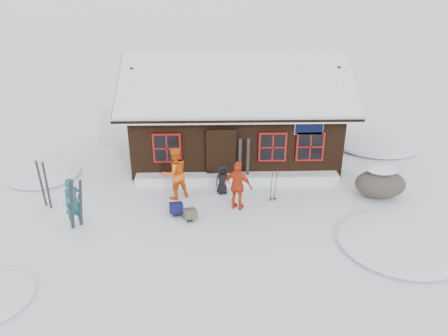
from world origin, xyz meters
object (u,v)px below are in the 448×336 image
(skier_teal, at_px, (74,202))
(skier_orange_left, at_px, (175,173))
(ski_pair_left, at_px, (76,205))
(backpack_olive, at_px, (190,215))
(backpack_blue, at_px, (176,210))
(skier_crouched, at_px, (222,180))
(boulder, at_px, (380,183))
(ski_poles, at_px, (274,185))
(skier_orange_right, at_px, (238,186))

(skier_teal, distance_m, skier_orange_left, 3.46)
(ski_pair_left, height_order, backpack_olive, ski_pair_left)
(backpack_blue, xyz_separation_m, backpack_olive, (0.46, -0.36, -0.01))
(ski_pair_left, bearing_deg, skier_crouched, -5.26)
(backpack_blue, bearing_deg, boulder, -1.40)
(skier_teal, xyz_separation_m, ski_pair_left, (0.11, -0.09, -0.03))
(boulder, bearing_deg, backpack_olive, -167.97)
(skier_teal, distance_m, boulder, 10.30)
(boulder, height_order, ski_poles, ski_poles)
(skier_teal, xyz_separation_m, ski_poles, (6.38, 1.39, -0.17))
(skier_orange_left, xyz_separation_m, skier_orange_right, (2.13, -0.84, -0.09))
(skier_teal, height_order, backpack_olive, skier_teal)
(skier_orange_right, height_order, backpack_olive, skier_orange_right)
(boulder, height_order, backpack_blue, boulder)
(ski_pair_left, relative_size, ski_poles, 1.22)
(skier_crouched, height_order, ski_poles, ski_poles)
(skier_orange_right, bearing_deg, skier_teal, 35.77)
(ski_poles, bearing_deg, ski_pair_left, -166.66)
(skier_orange_right, height_order, boulder, skier_orange_right)
(skier_orange_left, bearing_deg, skier_orange_right, 128.69)
(skier_orange_right, height_order, skier_crouched, skier_orange_right)
(ski_pair_left, distance_m, ski_poles, 6.44)
(skier_orange_left, relative_size, backpack_olive, 3.58)
(boulder, height_order, ski_pair_left, ski_pair_left)
(skier_orange_right, relative_size, skier_crouched, 1.58)
(skier_orange_left, bearing_deg, skier_teal, 0.12)
(skier_teal, relative_size, ski_poles, 1.19)
(skier_teal, xyz_separation_m, backpack_olive, (3.55, 0.22, -0.65))
(skier_teal, distance_m, ski_pair_left, 0.15)
(skier_teal, relative_size, backpack_blue, 2.81)
(skier_teal, xyz_separation_m, skier_orange_left, (3.00, 1.72, 0.15))
(boulder, distance_m, backpack_blue, 7.16)
(skier_orange_right, bearing_deg, backpack_olive, 48.73)
(backpack_olive, bearing_deg, skier_crouched, 44.08)
(skier_orange_right, xyz_separation_m, backpack_blue, (-2.03, -0.30, -0.70))
(skier_orange_left, bearing_deg, skier_crouched, 160.16)
(skier_orange_left, xyz_separation_m, ski_pair_left, (-2.89, -1.81, -0.18))
(skier_orange_left, bearing_deg, ski_poles, 144.76)
(ski_poles, bearing_deg, backpack_blue, -166.11)
(skier_orange_right, distance_m, ski_pair_left, 5.11)
(skier_teal, height_order, ski_poles, skier_teal)
(skier_crouched, distance_m, boulder, 5.55)
(boulder, bearing_deg, ski_poles, -176.41)
(backpack_blue, bearing_deg, ski_pair_left, -177.12)
(skier_orange_right, relative_size, ski_poles, 1.28)
(ski_pair_left, xyz_separation_m, backpack_blue, (2.98, 0.67, -0.61))
(backpack_blue, height_order, backpack_olive, backpack_blue)
(skier_teal, distance_m, skier_crouched, 5.05)
(skier_orange_left, distance_m, skier_orange_right, 2.29)
(skier_crouched, relative_size, ski_pair_left, 0.66)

